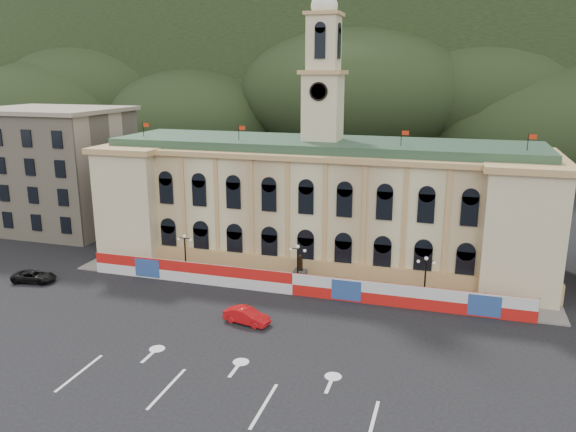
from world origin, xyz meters
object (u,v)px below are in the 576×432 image
(statue, at_px, (300,275))
(red_sedan, at_px, (247,316))
(lamp_center, at_px, (298,263))
(black_suv, at_px, (34,276))

(statue, bearing_deg, red_sedan, -101.26)
(lamp_center, xyz_separation_m, red_sedan, (-2.24, -10.27, -2.31))
(lamp_center, bearing_deg, statue, 90.00)
(red_sedan, xyz_separation_m, black_suv, (-27.76, 3.12, -0.08))
(red_sedan, bearing_deg, lamp_center, -1.05)
(red_sedan, bearing_deg, black_suv, 94.85)
(statue, height_order, red_sedan, statue)
(black_suv, bearing_deg, statue, -85.16)
(red_sedan, height_order, black_suv, red_sedan)
(lamp_center, xyz_separation_m, black_suv, (-30.00, -7.15, -2.38))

